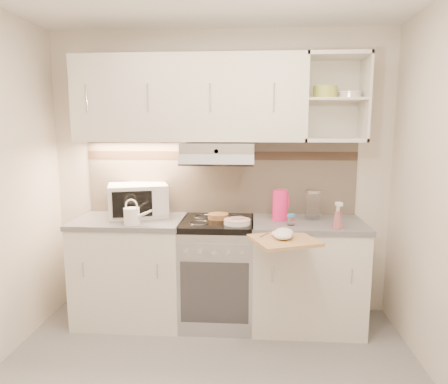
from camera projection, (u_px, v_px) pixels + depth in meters
The scene contains 16 objects.
room_shell at pixel (208, 134), 2.50m from camera, with size 3.04×2.84×2.52m.
base_cabinet_left at pixel (132, 271), 3.47m from camera, with size 0.90×0.60×0.86m, color silver.
worktop_left at pixel (130, 221), 3.40m from camera, with size 0.92×0.62×0.04m, color slate.
base_cabinet_right at pixel (306, 276), 3.37m from camera, with size 0.90×0.60×0.86m, color silver.
worktop_right at pixel (308, 224), 3.29m from camera, with size 0.92×0.62×0.04m, color slate.
electric_range at pixel (218, 271), 3.41m from camera, with size 0.60×0.60×0.90m.
microwave at pixel (138, 200), 3.48m from camera, with size 0.58×0.50×0.28m.
watering_can at pixel (133, 215), 3.17m from camera, with size 0.24×0.12×0.21m.
plate_stack at pixel (237, 222), 3.20m from camera, with size 0.21×0.21×0.05m.
bread_loaf at pixel (218, 216), 3.38m from camera, with size 0.17×0.17×0.04m, color #A0833F.
pink_pitcher at pixel (280, 205), 3.33m from camera, with size 0.14×0.13×0.25m.
glass_jar at pixel (312, 204), 3.36m from camera, with size 0.13×0.13×0.25m.
spice_jar at pixel (291, 220), 3.16m from camera, with size 0.06×0.06×0.09m.
spray_bottle at pixel (338, 217), 3.05m from camera, with size 0.08×0.08×0.22m.
cutting_board at pixel (284, 240), 2.84m from camera, with size 0.43×0.38×0.02m, color tan.
dish_towel at pixel (277, 233), 2.87m from camera, with size 0.25×0.21×0.07m, color silver, non-canonical shape.
Camera 1 is at (0.28, -2.15, 1.67)m, focal length 32.00 mm.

